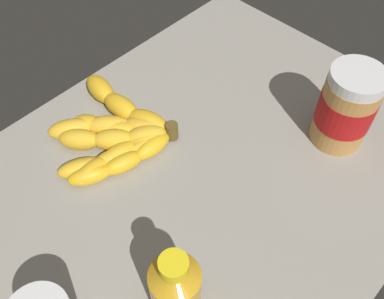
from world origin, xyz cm
name	(u,v)px	position (x,y,z in cm)	size (l,w,h in cm)	color
ground_plane	(201,178)	(0.00, 0.00, -2.36)	(77.71, 58.51, 4.72)	gray
banana_bunch	(118,135)	(-5.13, 13.57, 1.62)	(19.77, 20.98, 3.62)	gold
peanut_butter_jar	(346,108)	(20.03, -11.18, 6.75)	(8.57, 8.57, 13.71)	#BF8442
honey_bottle	(175,287)	(-17.09, -11.76, 5.85)	(6.00, 6.00, 12.96)	gold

